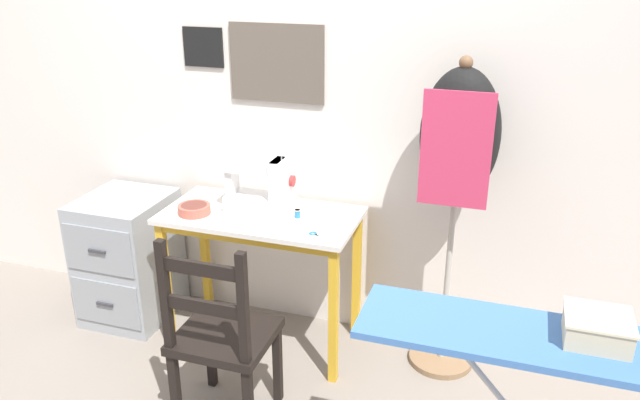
{
  "coord_description": "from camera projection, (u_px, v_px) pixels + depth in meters",
  "views": [
    {
      "loc": [
        1.16,
        -2.35,
        1.95
      ],
      "look_at": [
        0.32,
        0.22,
        0.86
      ],
      "focal_mm": 35.0,
      "sensor_mm": 36.0,
      "label": 1
    }
  ],
  "objects": [
    {
      "name": "ground_plane",
      "position": [
        246.0,
        367.0,
        3.13
      ],
      "size": [
        14.0,
        14.0,
        0.0
      ],
      "primitive_type": "plane",
      "color": "gray"
    },
    {
      "name": "wall_back",
      "position": [
        281.0,
        93.0,
        3.15
      ],
      "size": [
        10.0,
        0.07,
        2.55
      ],
      "color": "silver",
      "rests_on": "ground_plane"
    },
    {
      "name": "sewing_table",
      "position": [
        260.0,
        235.0,
        3.11
      ],
      "size": [
        0.97,
        0.5,
        0.74
      ],
      "color": "silver",
      "rests_on": "ground_plane"
    },
    {
      "name": "sewing_machine",
      "position": [
        263.0,
        187.0,
        3.05
      ],
      "size": [
        0.35,
        0.16,
        0.3
      ],
      "color": "white",
      "rests_on": "sewing_table"
    },
    {
      "name": "fabric_bowl",
      "position": [
        194.0,
        209.0,
        3.07
      ],
      "size": [
        0.16,
        0.16,
        0.05
      ],
      "color": "#B25647",
      "rests_on": "sewing_table"
    },
    {
      "name": "scissors",
      "position": [
        317.0,
        236.0,
        2.83
      ],
      "size": [
        0.13,
        0.11,
        0.01
      ],
      "color": "silver",
      "rests_on": "sewing_table"
    },
    {
      "name": "thread_spool_near_machine",
      "position": [
        297.0,
        214.0,
        3.01
      ],
      "size": [
        0.03,
        0.03,
        0.04
      ],
      "color": "#2875C1",
      "rests_on": "sewing_table"
    },
    {
      "name": "wooden_chair",
      "position": [
        222.0,
        337.0,
        2.63
      ],
      "size": [
        0.4,
        0.38,
        0.91
      ],
      "color": "black",
      "rests_on": "ground_plane"
    },
    {
      "name": "filing_cabinet",
      "position": [
        129.0,
        258.0,
        3.47
      ],
      "size": [
        0.44,
        0.5,
        0.71
      ],
      "color": "#93999E",
      "rests_on": "ground_plane"
    },
    {
      "name": "dress_form",
      "position": [
        458.0,
        151.0,
        2.76
      ],
      "size": [
        0.35,
        0.32,
        1.54
      ],
      "color": "#846647",
      "rests_on": "ground_plane"
    },
    {
      "name": "ironing_board",
      "position": [
        569.0,
        356.0,
        1.86
      ],
      "size": [
        1.27,
        0.31,
        0.88
      ],
      "color": "#3D6BAD",
      "rests_on": "ground_plane"
    },
    {
      "name": "storage_box",
      "position": [
        597.0,
        328.0,
        1.83
      ],
      "size": [
        0.19,
        0.18,
        0.08
      ],
      "color": "beige",
      "rests_on": "ironing_board"
    }
  ]
}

